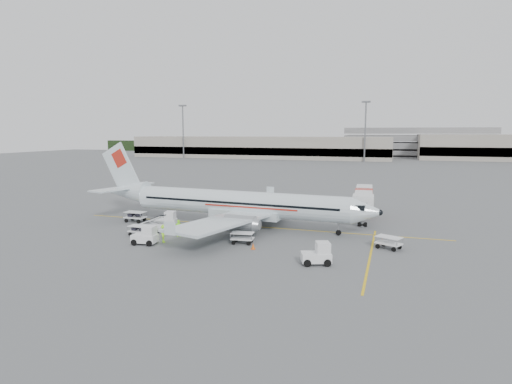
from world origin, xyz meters
TOP-DOWN VIEW (x-y plane):
  - ground at (0.00, 0.00)m, footprint 360.00×360.00m
  - stripe_lead at (0.00, 0.00)m, footprint 44.00×0.20m
  - stripe_cross at (14.00, -8.00)m, footprint 0.20×20.00m
  - terminal_west at (-40.00, 130.00)m, footprint 110.00×22.00m
  - parking_garage at (25.00, 160.00)m, footprint 62.00×24.00m
  - treeline at (0.00, 175.00)m, footprint 300.00×3.00m
  - mast_west at (-70.00, 118.00)m, footprint 3.20×1.20m
  - mast_center at (5.00, 118.00)m, footprint 3.20×1.20m
  - aircraft at (-1.21, -0.53)m, footprint 35.94×29.04m
  - jet_bridge at (12.17, 9.09)m, footprint 3.46×14.57m
  - belt_loader at (-9.66, -5.30)m, footprint 4.78×3.19m
  - tug_fore at (9.81, -12.05)m, footprint 2.77×2.14m
  - tug_mid at (-7.37, -10.83)m, footprint 2.50×1.60m
  - tug_aft at (-9.28, -3.38)m, footprint 2.63×1.85m
  - cart_loaded_a at (-9.94, -7.91)m, footprint 2.16×1.38m
  - cart_loaded_b at (-14.29, -2.00)m, footprint 2.49×1.49m
  - cart_empty_a at (1.72, -7.69)m, footprint 2.32×1.53m
  - cart_empty_b at (15.51, -5.24)m, footprint 2.66×2.21m
  - cone_nose at (14.87, -3.68)m, footprint 0.38×0.38m
  - cone_port at (-3.43, 9.94)m, footprint 0.42×0.42m
  - cone_stbd at (3.37, -9.29)m, footprint 0.38×0.38m
  - crew_a at (-2.65, -1.50)m, footprint 0.67×0.56m
  - crew_b at (-3.38, -1.50)m, footprint 0.97×0.96m
  - crew_c at (-5.92, -9.61)m, footprint 0.98×1.32m
  - crew_d at (-5.66, -6.99)m, footprint 1.12×0.96m

SIDE VIEW (x-z plane):
  - ground at x=0.00m, z-range 0.00..0.00m
  - stripe_lead at x=0.00m, z-range 0.00..0.01m
  - stripe_cross at x=14.00m, z-range 0.00..0.01m
  - cone_stbd at x=3.37m, z-range 0.00..0.62m
  - cone_nose at x=14.87m, z-range 0.00..0.63m
  - cone_port at x=-3.43m, z-range 0.00..0.68m
  - cart_loaded_a at x=-9.94m, z-range 0.00..1.08m
  - cart_empty_a at x=1.72m, z-range 0.00..1.14m
  - cart_empty_b at x=15.51m, z-range 0.00..1.20m
  - cart_loaded_b at x=-14.29m, z-range 0.00..1.29m
  - crew_b at x=-3.38m, z-range 0.00..1.58m
  - crew_a at x=-2.65m, z-range 0.00..1.58m
  - crew_d at x=-5.66m, z-range 0.00..1.80m
  - crew_c at x=-5.92m, z-range 0.00..1.82m
  - tug_mid at x=-7.37m, z-range 0.00..1.84m
  - tug_aft at x=-9.28m, z-range 0.00..1.85m
  - tug_fore at x=9.81m, z-range 0.00..1.88m
  - belt_loader at x=-9.66m, z-range 0.00..2.43m
  - jet_bridge at x=12.17m, z-range 0.00..3.79m
  - treeline at x=0.00m, z-range 0.00..6.00m
  - terminal_west at x=-40.00m, z-range 0.00..9.00m
  - aircraft at x=-1.21m, z-range 0.00..9.44m
  - parking_garage at x=25.00m, z-range 0.00..14.00m
  - mast_west at x=-70.00m, z-range 0.00..22.00m
  - mast_center at x=5.00m, z-range 0.00..22.00m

